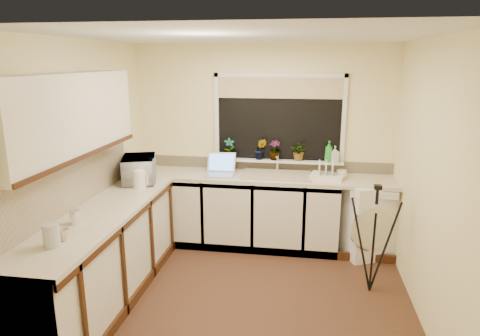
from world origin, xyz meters
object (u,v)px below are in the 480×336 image
(kettle, at_px, (140,179))
(laptop, at_px, (220,169))
(washing_machine, at_px, (368,217))
(soap_bottle_green, at_px, (329,151))
(steel_jar, at_px, (75,217))
(glass_jug, at_px, (51,235))
(plant_d, at_px, (299,151))
(cup_back, at_px, (342,174))
(microwave, at_px, (139,169))
(soap_bottle_clear, at_px, (335,154))
(tripod, at_px, (374,239))
(plant_a, at_px, (230,148))
(dish_rack, at_px, (327,177))
(plant_c, at_px, (275,150))
(plant_b, at_px, (261,149))
(cup_left, at_px, (64,235))

(kettle, bearing_deg, laptop, 41.89)
(washing_machine, bearing_deg, soap_bottle_green, 131.75)
(soap_bottle_green, bearing_deg, steel_jar, -137.37)
(glass_jug, relative_size, plant_d, 0.79)
(steel_jar, relative_size, cup_back, 0.95)
(microwave, xyz_separation_m, soap_bottle_clear, (2.21, 0.68, 0.11))
(washing_machine, distance_m, plant_d, 1.13)
(tripod, xyz_separation_m, glass_jug, (-2.53, -1.32, 0.44))
(plant_a, distance_m, soap_bottle_clear, 1.29)
(kettle, xyz_separation_m, plant_d, (1.70, 0.92, 0.17))
(glass_jug, xyz_separation_m, soap_bottle_green, (2.12, 2.47, 0.19))
(washing_machine, xyz_separation_m, plant_a, (-1.71, 0.22, 0.74))
(dish_rack, xyz_separation_m, soap_bottle_clear, (0.09, 0.24, 0.22))
(dish_rack, distance_m, soap_bottle_clear, 0.34)
(microwave, xyz_separation_m, plant_c, (1.49, 0.69, 0.13))
(plant_a, distance_m, plant_d, 0.87)
(steel_jar, bearing_deg, soap_bottle_green, 42.63)
(microwave, distance_m, plant_a, 1.16)
(washing_machine, distance_m, dish_rack, 0.70)
(soap_bottle_clear, bearing_deg, microwave, -162.97)
(plant_b, distance_m, soap_bottle_clear, 0.90)
(microwave, bearing_deg, plant_c, -83.28)
(cup_left, bearing_deg, soap_bottle_clear, 47.00)
(glass_jug, distance_m, steel_jar, 0.45)
(plant_b, xyz_separation_m, cup_back, (0.98, -0.18, -0.23))
(glass_jug, distance_m, cup_left, 0.13)
(plant_c, height_order, soap_bottle_green, soap_bottle_green)
(washing_machine, height_order, plant_b, plant_b)
(soap_bottle_green, relative_size, cup_left, 2.62)
(tripod, height_order, soap_bottle_green, soap_bottle_green)
(laptop, bearing_deg, washing_machine, -0.60)
(dish_rack, xyz_separation_m, plant_a, (-1.20, 0.26, 0.25))
(tripod, relative_size, soap_bottle_clear, 5.56)
(tripod, bearing_deg, dish_rack, 95.10)
(laptop, distance_m, plant_d, 1.00)
(kettle, height_order, steel_jar, kettle)
(washing_machine, bearing_deg, glass_jug, -162.81)
(steel_jar, distance_m, microwave, 1.32)
(laptop, relative_size, kettle, 1.93)
(plant_a, height_order, plant_b, plant_b)
(washing_machine, relative_size, steel_jar, 7.36)
(laptop, bearing_deg, cup_left, -111.89)
(washing_machine, xyz_separation_m, dish_rack, (-0.50, -0.03, 0.49))
(dish_rack, bearing_deg, glass_jug, -122.27)
(glass_jug, bearing_deg, cup_left, 78.67)
(steel_jar, height_order, soap_bottle_clear, soap_bottle_clear)
(kettle, xyz_separation_m, dish_rack, (2.03, 0.66, -0.06))
(plant_b, bearing_deg, plant_c, 3.06)
(steel_jar, bearing_deg, microwave, 87.88)
(dish_rack, xyz_separation_m, steel_jar, (-2.17, -1.76, 0.03))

